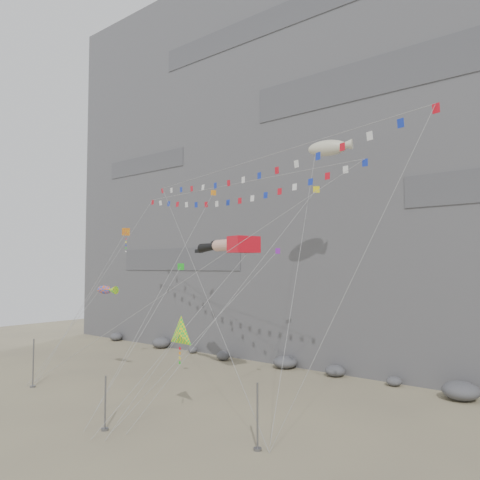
{
  "coord_description": "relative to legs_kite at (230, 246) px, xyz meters",
  "views": [
    {
      "loc": [
        28.44,
        -25.98,
        10.99
      ],
      "look_at": [
        0.18,
        9.0,
        13.56
      ],
      "focal_mm": 35.0,
      "sensor_mm": 36.0,
      "label": 1
    }
  ],
  "objects": [
    {
      "name": "ground",
      "position": [
        -0.98,
        -6.51,
        -12.92
      ],
      "size": [
        120.0,
        120.0,
        0.0
      ],
      "primitive_type": "plane",
      "color": "#988D69",
      "rests_on": "ground"
    },
    {
      "name": "cliff",
      "position": [
        -0.98,
        25.49,
        12.08
      ],
      "size": [
        80.0,
        28.0,
        50.0
      ],
      "primitive_type": "cube",
      "color": "slate",
      "rests_on": "ground"
    },
    {
      "name": "talus_boulders",
      "position": [
        -0.98,
        10.49,
        -12.32
      ],
      "size": [
        60.0,
        3.0,
        1.2
      ],
      "primitive_type": null,
      "color": "#59595E",
      "rests_on": "ground"
    },
    {
      "name": "anchor_pole_left",
      "position": [
        -14.47,
        -10.71,
        -10.73
      ],
      "size": [
        0.12,
        0.12,
        4.38
      ],
      "primitive_type": "cylinder",
      "color": "slate",
      "rests_on": "ground"
    },
    {
      "name": "anchor_pole_center",
      "position": [
        0.23,
        -13.26,
        -11.11
      ],
      "size": [
        0.12,
        0.12,
        3.62
      ],
      "primitive_type": "cylinder",
      "color": "slate",
      "rests_on": "ground"
    },
    {
      "name": "anchor_pole_right",
      "position": [
        10.28,
        -9.56,
        -10.92
      ],
      "size": [
        0.12,
        0.12,
        4.0
      ],
      "primitive_type": "cylinder",
      "color": "slate",
      "rests_on": "ground"
    },
    {
      "name": "legs_kite",
      "position": [
        0.0,
        0.0,
        0.0
      ],
      "size": [
        8.27,
        17.37,
        19.32
      ],
      "rotation": [
        0.0,
        0.0,
        -0.29
      ],
      "color": "red",
      "rests_on": "ground"
    },
    {
      "name": "flag_banner_upper",
      "position": [
        -0.59,
        1.25,
        5.86
      ],
      "size": [
        29.6,
        13.26,
        26.71
      ],
      "color": "red",
      "rests_on": "ground"
    },
    {
      "name": "flag_banner_lower",
      "position": [
        3.2,
        -0.95,
        7.16
      ],
      "size": [
        33.42,
        13.48,
        23.21
      ],
      "color": "red",
      "rests_on": "ground"
    },
    {
      "name": "harlequin_kite",
      "position": [
        -11.56,
        -2.83,
        1.55
      ],
      "size": [
        4.19,
        8.42,
        16.66
      ],
      "color": "red",
      "rests_on": "ground"
    },
    {
      "name": "fish_windsock",
      "position": [
        -12.19,
        -4.79,
        -4.23
      ],
      "size": [
        4.57,
        7.03,
        11.06
      ],
      "color": "#FF590D",
      "rests_on": "ground"
    },
    {
      "name": "delta_kite",
      "position": [
        2.77,
        -8.85,
        -6.79
      ],
      "size": [
        2.73,
        6.09,
        8.57
      ],
      "color": "yellow",
      "rests_on": "ground"
    },
    {
      "name": "blimp_windsock",
      "position": [
        7.66,
        4.48,
        8.63
      ],
      "size": [
        5.25,
        14.47,
        25.41
      ],
      "color": "beige",
      "rests_on": "ground"
    },
    {
      "name": "small_kite_a",
      "position": [
        -4.58,
        2.56,
        5.29
      ],
      "size": [
        2.81,
        16.03,
        24.17
      ],
      "color": "orange",
      "rests_on": "ground"
    },
    {
      "name": "small_kite_b",
      "position": [
        6.16,
        -1.83,
        -1.01
      ],
      "size": [
        5.98,
        12.14,
        17.7
      ],
      "color": "purple",
      "rests_on": "ground"
    },
    {
      "name": "small_kite_c",
      "position": [
        -1.12,
        -5.15,
        -2.07
      ],
      "size": [
        1.28,
        10.03,
        14.41
      ],
      "color": "green",
      "rests_on": "ground"
    },
    {
      "name": "small_kite_d",
      "position": [
        8.02,
        1.26,
        4.15
      ],
      "size": [
        6.7,
        15.16,
        23.43
      ],
      "color": "#FFEF15",
      "rests_on": "ground"
    }
  ]
}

